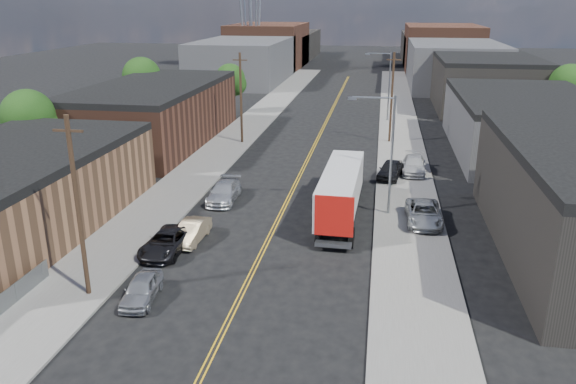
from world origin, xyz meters
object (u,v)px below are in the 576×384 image
(car_left_d, at_px, (224,192))
(car_right_lot_b, at_px, (414,165))
(car_right_lot_c, at_px, (390,170))
(car_left_a, at_px, (142,289))
(car_left_b, at_px, (192,231))
(car_left_c, at_px, (167,242))
(semi_truck, at_px, (342,186))
(car_right_lot_a, at_px, (424,213))

(car_left_d, height_order, car_right_lot_b, car_right_lot_b)
(car_right_lot_c, bearing_deg, car_left_d, -136.68)
(car_left_d, distance_m, car_right_lot_c, 15.44)
(car_left_a, relative_size, car_left_d, 0.77)
(car_left_b, relative_size, car_right_lot_b, 0.81)
(car_left_a, xyz_separation_m, car_right_lot_b, (15.47, 26.00, 0.22))
(car_left_c, bearing_deg, car_right_lot_c, 54.37)
(car_left_a, distance_m, car_left_b, 7.96)
(semi_truck, xyz_separation_m, car_right_lot_a, (5.99, -1.44, -1.28))
(semi_truck, distance_m, car_left_a, 17.79)
(car_right_lot_c, bearing_deg, semi_truck, -100.03)
(car_left_b, relative_size, car_right_lot_c, 0.93)
(car_left_a, xyz_separation_m, car_right_lot_a, (15.59, 13.47, 0.21))
(car_left_b, bearing_deg, car_right_lot_a, 21.86)
(car_right_lot_a, relative_size, car_right_lot_b, 1.02)
(car_left_a, xyz_separation_m, car_left_b, (0.10, 7.96, 0.02))
(car_left_a, relative_size, car_left_b, 0.95)
(semi_truck, height_order, car_left_a, semi_truck)
(car_right_lot_b, bearing_deg, car_left_d, -144.54)
(semi_truck, xyz_separation_m, car_right_lot_c, (3.70, 9.10, -1.24))
(car_right_lot_a, distance_m, car_right_lot_b, 12.53)
(car_left_a, bearing_deg, car_left_b, 83.62)
(car_left_c, xyz_separation_m, car_right_lot_c, (14.19, 18.00, 0.22))
(car_left_a, distance_m, car_right_lot_c, 27.44)
(car_right_lot_a, height_order, car_right_lot_c, car_right_lot_c)
(car_left_c, bearing_deg, car_left_a, -78.95)
(car_right_lot_b, bearing_deg, car_left_c, -126.87)
(car_left_a, xyz_separation_m, car_right_lot_c, (13.30, 24.00, 0.24))
(car_left_c, bearing_deg, semi_truck, 42.94)
(car_left_b, xyz_separation_m, car_right_lot_c, (13.20, 16.04, 0.23))
(car_left_b, bearing_deg, car_right_lot_b, 51.85)
(semi_truck, bearing_deg, car_right_lot_b, 63.73)
(car_left_c, distance_m, car_right_lot_b, 25.84)
(car_right_lot_c, bearing_deg, car_left_a, -106.90)
(semi_truck, relative_size, car_right_lot_a, 2.77)
(semi_truck, xyz_separation_m, car_left_d, (-9.50, 1.10, -1.41))
(car_left_d, distance_m, car_right_lot_b, 18.34)
(car_left_d, bearing_deg, car_left_b, -91.57)
(car_left_a, xyz_separation_m, car_left_d, (0.10, 16.00, 0.07))
(car_left_d, bearing_deg, car_right_lot_b, 31.51)
(car_right_lot_b, bearing_deg, car_right_lot_c, -134.90)
(car_right_lot_a, bearing_deg, car_left_d, 169.34)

